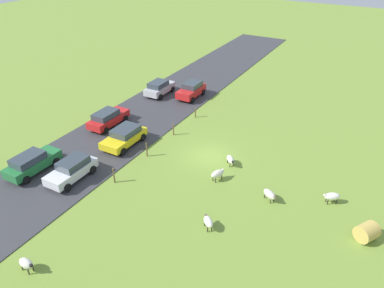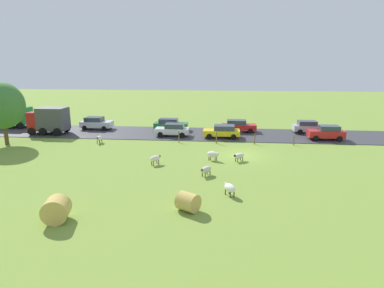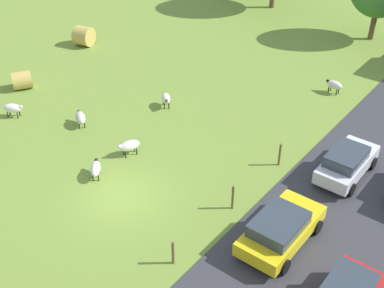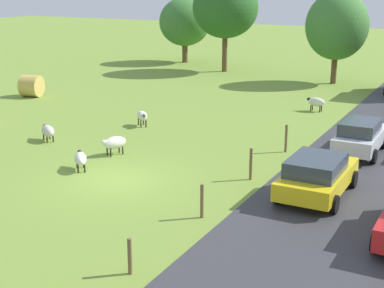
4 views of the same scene
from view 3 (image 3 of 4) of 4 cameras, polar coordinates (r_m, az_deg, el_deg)
ground_plane at (r=24.40m, az=-7.91°, el=-5.91°), size 160.00×160.00×0.00m
sheep_0 at (r=31.66m, az=-19.49°, el=3.80°), size 1.23×1.03×0.84m
sheep_1 at (r=25.53m, az=-10.77°, el=-2.72°), size 1.14×1.19×0.75m
sheep_2 at (r=33.64m, az=15.68°, el=6.40°), size 1.14×0.59×0.84m
sheep_3 at (r=26.77m, az=-7.05°, el=-0.19°), size 0.96×1.28×0.86m
sheep_4 at (r=29.76m, az=-12.42°, el=2.90°), size 1.28×1.10×0.78m
sheep_5 at (r=30.90m, az=-2.94°, el=5.11°), size 1.10×1.08×0.82m
hay_bale_0 at (r=40.10m, az=-12.05°, el=11.77°), size 1.55×1.71×1.45m
hay_bale_1 at (r=34.77m, az=-18.55°, el=6.80°), size 1.59×1.61×1.14m
fence_post_1 at (r=20.78m, az=-2.14°, el=-12.10°), size 0.12×0.12×1.17m
fence_post_2 at (r=23.23m, az=4.60°, el=-5.98°), size 0.12×0.12×1.29m
fence_post_3 at (r=26.18m, az=9.82°, el=-1.17°), size 0.12×0.12×1.28m
car_4 at (r=26.02m, az=17.00°, el=-1.97°), size 1.93×4.07×1.55m
car_6 at (r=21.67m, az=9.91°, el=-9.33°), size 2.20×4.36×1.50m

